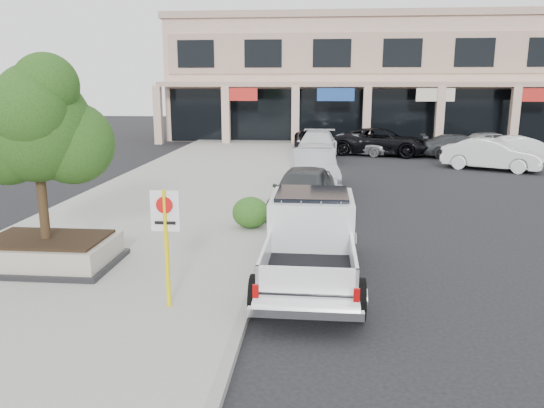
{
  "coord_description": "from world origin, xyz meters",
  "views": [
    {
      "loc": [
        -0.16,
        -10.99,
        4.38
      ],
      "look_at": [
        -1.32,
        1.5,
        1.51
      ],
      "focal_mm": 35.0,
      "sensor_mm": 36.0,
      "label": 1
    }
  ],
  "objects": [
    {
      "name": "planter_tree",
      "position": [
        -6.43,
        0.59,
        3.41
      ],
      "size": [
        2.9,
        2.55,
        4.0
      ],
      "color": "#302512",
      "rests_on": "planter"
    },
    {
      "name": "lot_car_c",
      "position": [
        8.24,
        21.55,
        0.69
      ],
      "size": [
        4.89,
        2.27,
        1.38
      ],
      "primitive_type": "imported",
      "rotation": [
        0.0,
        0.0,
        1.5
      ],
      "color": "#2E3033",
      "rests_on": "ground"
    },
    {
      "name": "no_parking_sign",
      "position": [
        -3.04,
        -1.62,
        1.63
      ],
      "size": [
        0.55,
        0.09,
        2.3
      ],
      "color": "yellow",
      "rests_on": "sidewalk"
    },
    {
      "name": "strip_mall",
      "position": [
        8.0,
        33.93,
        4.75
      ],
      "size": [
        40.55,
        12.43,
        9.5
      ],
      "color": "tan",
      "rests_on": "ground"
    },
    {
      "name": "lot_car_d",
      "position": [
        3.56,
        22.39,
        0.83
      ],
      "size": [
        6.5,
        4.24,
        1.66
      ],
      "primitive_type": "imported",
      "rotation": [
        0.0,
        0.0,
        1.3
      ],
      "color": "black",
      "rests_on": "ground"
    },
    {
      "name": "sidewalk",
      "position": [
        -5.5,
        6.0,
        0.07
      ],
      "size": [
        8.0,
        52.0,
        0.15
      ],
      "primitive_type": "cube",
      "color": "gray",
      "rests_on": "ground"
    },
    {
      "name": "hedge",
      "position": [
        -2.21,
        4.2,
        0.62
      ],
      "size": [
        1.1,
        0.99,
        0.93
      ],
      "primitive_type": "ellipsoid",
      "color": "#1A4513",
      "rests_on": "sidewalk"
    },
    {
      "name": "curb_car_c",
      "position": [
        -0.38,
        20.03,
        0.81
      ],
      "size": [
        2.53,
        5.71,
        1.63
      ],
      "primitive_type": "imported",
      "rotation": [
        0.0,
        0.0,
        -0.05
      ],
      "color": "silver",
      "rests_on": "ground"
    },
    {
      "name": "curb_car_a",
      "position": [
        -0.73,
        6.75,
        0.8
      ],
      "size": [
        2.47,
        4.92,
        1.61
      ],
      "primitive_type": "imported",
      "rotation": [
        0.0,
        0.0,
        -0.12
      ],
      "color": "#323638",
      "rests_on": "ground"
    },
    {
      "name": "pickup_truck",
      "position": [
        -0.35,
        0.37,
        0.93
      ],
      "size": [
        2.22,
        5.9,
        1.85
      ],
      "primitive_type": null,
      "rotation": [
        0.0,
        0.0,
        -0.01
      ],
      "color": "white",
      "rests_on": "ground"
    },
    {
      "name": "lot_car_f",
      "position": [
        11.06,
        19.29,
        0.76
      ],
      "size": [
        4.64,
        1.74,
        1.51
      ],
      "primitive_type": "imported",
      "rotation": [
        0.0,
        0.0,
        1.54
      ],
      "color": "silver",
      "rests_on": "ground"
    },
    {
      "name": "lot_car_e",
      "position": [
        10.44,
        23.26,
        0.74
      ],
      "size": [
        4.67,
        3.31,
        1.48
      ],
      "primitive_type": "imported",
      "rotation": [
        0.0,
        0.0,
        1.98
      ],
      "color": "gray",
      "rests_on": "ground"
    },
    {
      "name": "ground",
      "position": [
        0.0,
        0.0,
        0.0
      ],
      "size": [
        120.0,
        120.0,
        0.0
      ],
      "primitive_type": "plane",
      "color": "black",
      "rests_on": "ground"
    },
    {
      "name": "lot_car_a",
      "position": [
        2.0,
        22.33,
        0.72
      ],
      "size": [
        4.53,
        3.0,
        1.43
      ],
      "primitive_type": "imported",
      "rotation": [
        0.0,
        0.0,
        1.23
      ],
      "color": "gray",
      "rests_on": "ground"
    },
    {
      "name": "lot_car_b",
      "position": [
        8.6,
        17.05,
        0.79
      ],
      "size": [
        5.09,
        3.54,
        1.59
      ],
      "primitive_type": "imported",
      "rotation": [
        0.0,
        0.0,
        1.14
      ],
      "color": "silver",
      "rests_on": "ground"
    },
    {
      "name": "planter",
      "position": [
        -6.56,
        0.44,
        0.48
      ],
      "size": [
        3.2,
        2.2,
        0.68
      ],
      "color": "black",
      "rests_on": "sidewalk"
    },
    {
      "name": "curb",
      "position": [
        -1.55,
        6.0,
        0.07
      ],
      "size": [
        0.2,
        52.0,
        0.15
      ],
      "primitive_type": "cube",
      "color": "gray",
      "rests_on": "ground"
    },
    {
      "name": "curb_car_b",
      "position": [
        -0.46,
        11.34,
        0.82
      ],
      "size": [
        2.31,
        5.13,
        1.63
      ],
      "primitive_type": "imported",
      "rotation": [
        0.0,
        0.0,
        0.12
      ],
      "color": "#A3A6AB",
      "rests_on": "ground"
    },
    {
      "name": "curb_car_d",
      "position": [
        -0.62,
        23.22,
        0.75
      ],
      "size": [
        2.77,
        5.53,
        1.5
      ],
      "primitive_type": "imported",
      "rotation": [
        0.0,
        0.0,
        0.05
      ],
      "color": "black",
      "rests_on": "ground"
    }
  ]
}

